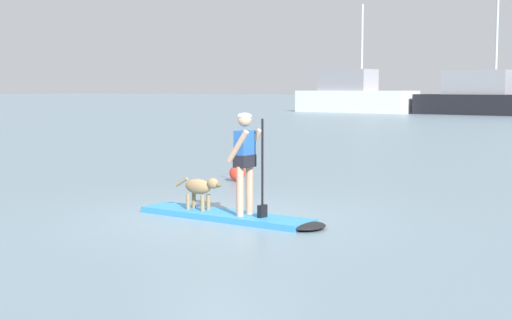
{
  "coord_description": "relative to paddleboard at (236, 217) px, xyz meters",
  "views": [
    {
      "loc": [
        6.66,
        -10.05,
        2.18
      ],
      "look_at": [
        0.0,
        1.0,
        0.9
      ],
      "focal_mm": 51.25,
      "sensor_mm": 36.0,
      "label": 1
    }
  ],
  "objects": [
    {
      "name": "ground_plane",
      "position": [
        -0.23,
        0.02,
        -0.05
      ],
      "size": [
        400.0,
        400.0,
        0.0
      ],
      "primitive_type": "plane",
      "color": "slate"
    },
    {
      "name": "paddleboard",
      "position": [
        0.0,
        0.0,
        0.0
      ],
      "size": [
        3.5,
        0.92,
        0.1
      ],
      "color": "#338CD8",
      "rests_on": "ground_plane"
    },
    {
      "name": "person_paddler",
      "position": [
        0.19,
        -0.01,
        1.02
      ],
      "size": [
        0.62,
        0.5,
        1.67
      ],
      "color": "tan",
      "rests_on": "paddleboard"
    },
    {
      "name": "dog",
      "position": [
        -0.76,
        0.05,
        0.43
      ],
      "size": [
        1.0,
        0.26,
        0.56
      ],
      "color": "#997A51",
      "rests_on": "paddleboard"
    },
    {
      "name": "moored_boat_port",
      "position": [
        -19.75,
        50.19,
        1.39
      ],
      "size": [
        11.15,
        4.91,
        9.45
      ],
      "color": "white",
      "rests_on": "ground_plane"
    },
    {
      "name": "moored_boat_outer",
      "position": [
        -8.19,
        49.71,
        1.31
      ],
      "size": [
        11.79,
        3.95,
        11.84
      ],
      "color": "black",
      "rests_on": "ground_plane"
    },
    {
      "name": "marker_buoy",
      "position": [
        -2.68,
        4.25,
        0.14
      ],
      "size": [
        0.38,
        0.38,
        0.88
      ],
      "color": "red",
      "rests_on": "ground_plane"
    }
  ]
}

